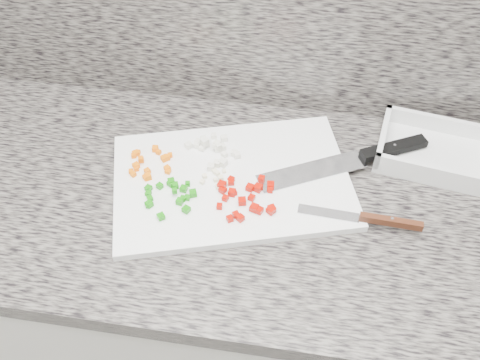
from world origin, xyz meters
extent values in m
cube|color=silver|center=(0.00, 1.44, 0.43)|extent=(3.92, 0.62, 0.86)
cube|color=#635F58|center=(0.00, 1.44, 0.88)|extent=(3.96, 0.64, 0.04)
cube|color=white|center=(-0.06, 1.47, 0.91)|extent=(0.56, 0.45, 0.02)
cube|color=orange|center=(-0.26, 1.46, 0.92)|extent=(0.01, 0.01, 0.01)
cube|color=orange|center=(-0.19, 1.46, 0.92)|extent=(0.01, 0.01, 0.01)
cube|color=orange|center=(-0.20, 1.51, 0.92)|extent=(0.01, 0.01, 0.01)
cube|color=orange|center=(-0.23, 1.51, 0.92)|extent=(0.01, 0.01, 0.01)
cube|color=orange|center=(-0.20, 1.50, 0.92)|extent=(0.01, 0.01, 0.01)
cube|color=orange|center=(-0.28, 1.50, 0.92)|extent=(0.01, 0.01, 0.01)
cube|color=orange|center=(-0.26, 1.47, 0.92)|extent=(0.02, 0.02, 0.01)
cube|color=orange|center=(-0.23, 1.44, 0.92)|extent=(0.02, 0.02, 0.01)
cube|color=orange|center=(-0.28, 1.49, 0.92)|extent=(0.01, 0.01, 0.01)
cube|color=orange|center=(-0.26, 1.48, 0.93)|extent=(0.01, 0.01, 0.01)
cube|color=orange|center=(-0.27, 1.45, 0.92)|extent=(0.01, 0.01, 0.01)
cube|color=orange|center=(-0.24, 1.45, 0.92)|extent=(0.02, 0.02, 0.01)
cube|color=orange|center=(-0.26, 1.48, 0.92)|extent=(0.01, 0.01, 0.01)
cube|color=orange|center=(-0.23, 1.44, 0.92)|extent=(0.02, 0.02, 0.01)
cube|color=orange|center=(-0.26, 1.44, 0.92)|extent=(0.01, 0.01, 0.01)
cube|color=orange|center=(-0.27, 1.50, 0.92)|extent=(0.02, 0.02, 0.01)
cube|color=orange|center=(-0.27, 1.51, 0.92)|extent=(0.01, 0.01, 0.01)
cube|color=orange|center=(-0.21, 1.50, 0.92)|extent=(0.02, 0.02, 0.01)
cube|color=orange|center=(-0.24, 1.52, 0.92)|extent=(0.01, 0.01, 0.01)
cube|color=orange|center=(-0.20, 1.47, 0.92)|extent=(0.02, 0.02, 0.01)
cube|color=silver|center=(-0.15, 1.55, 0.92)|extent=(0.01, 0.01, 0.01)
cube|color=silver|center=(-0.10, 1.54, 0.92)|extent=(0.02, 0.02, 0.01)
cube|color=silver|center=(-0.14, 1.54, 0.92)|extent=(0.01, 0.01, 0.01)
cube|color=silver|center=(-0.11, 1.54, 0.93)|extent=(0.01, 0.01, 0.01)
cube|color=silver|center=(-0.07, 1.53, 0.92)|extent=(0.01, 0.01, 0.01)
cube|color=silver|center=(-0.09, 1.55, 0.92)|extent=(0.02, 0.02, 0.01)
cube|color=silver|center=(-0.06, 1.53, 0.92)|extent=(0.02, 0.02, 0.01)
cube|color=silver|center=(-0.09, 1.53, 0.92)|extent=(0.02, 0.02, 0.01)
cube|color=silver|center=(-0.13, 1.55, 0.93)|extent=(0.02, 0.02, 0.01)
cube|color=silver|center=(-0.10, 1.50, 0.92)|extent=(0.02, 0.02, 0.01)
cube|color=silver|center=(-0.10, 1.58, 0.92)|extent=(0.02, 0.02, 0.01)
cube|color=silver|center=(-0.17, 1.54, 0.92)|extent=(0.02, 0.02, 0.01)
cube|color=silver|center=(-0.10, 1.54, 0.93)|extent=(0.02, 0.02, 0.01)
cube|color=silver|center=(-0.11, 1.49, 0.92)|extent=(0.02, 0.02, 0.01)
cube|color=silver|center=(-0.15, 1.56, 0.92)|extent=(0.02, 0.02, 0.01)
cube|color=silver|center=(-0.12, 1.58, 0.92)|extent=(0.01, 0.01, 0.01)
cube|color=silver|center=(-0.14, 1.57, 0.92)|extent=(0.02, 0.02, 0.01)
cube|color=silver|center=(-0.08, 1.50, 0.92)|extent=(0.02, 0.02, 0.01)
cube|color=silver|center=(-0.10, 1.55, 0.93)|extent=(0.02, 0.02, 0.01)
cube|color=silver|center=(-0.13, 1.56, 0.92)|extent=(0.02, 0.02, 0.01)
cube|color=#15810B|center=(-0.17, 1.42, 0.92)|extent=(0.02, 0.02, 0.01)
cube|color=#15810B|center=(-0.15, 1.42, 0.92)|extent=(0.02, 0.02, 0.01)
cube|color=#15810B|center=(-0.13, 1.37, 0.92)|extent=(0.02, 0.02, 0.01)
cube|color=#15810B|center=(-0.15, 1.38, 0.92)|extent=(0.02, 0.02, 0.01)
cube|color=#15810B|center=(-0.13, 1.41, 0.92)|extent=(0.02, 0.02, 0.01)
cube|color=#15810B|center=(-0.22, 1.41, 0.92)|extent=(0.02, 0.02, 0.01)
cube|color=#15810B|center=(-0.21, 1.38, 0.92)|extent=(0.02, 0.02, 0.01)
cube|color=#15810B|center=(-0.18, 1.43, 0.92)|extent=(0.02, 0.02, 0.01)
cube|color=#15810B|center=(-0.21, 1.37, 0.92)|extent=(0.02, 0.02, 0.01)
cube|color=#15810B|center=(-0.15, 1.43, 0.92)|extent=(0.01, 0.01, 0.01)
cube|color=#15810B|center=(-0.15, 1.39, 0.92)|extent=(0.01, 0.01, 0.01)
cube|color=#15810B|center=(-0.21, 1.37, 0.92)|extent=(0.02, 0.02, 0.01)
cube|color=#15810B|center=(-0.20, 1.42, 0.92)|extent=(0.02, 0.02, 0.01)
cube|color=#15810B|center=(-0.18, 1.43, 0.92)|extent=(0.02, 0.02, 0.01)
cube|color=#15810B|center=(-0.14, 1.40, 0.92)|extent=(0.01, 0.01, 0.01)
cube|color=#15810B|center=(-0.16, 1.40, 0.93)|extent=(0.01, 0.01, 0.01)
cube|color=#15810B|center=(-0.22, 1.40, 0.92)|extent=(0.01, 0.01, 0.01)
cube|color=#15810B|center=(-0.18, 1.34, 0.92)|extent=(0.02, 0.02, 0.01)
cube|color=#B30D02|center=(0.03, 1.39, 0.92)|extent=(0.02, 0.02, 0.01)
cube|color=#B30D02|center=(0.02, 1.45, 0.92)|extent=(0.02, 0.02, 0.01)
cube|color=#B30D02|center=(-0.03, 1.37, 0.92)|extent=(0.02, 0.02, 0.01)
cube|color=#B30D02|center=(-0.07, 1.44, 0.92)|extent=(0.02, 0.02, 0.01)
cube|color=#B30D02|center=(-0.05, 1.42, 0.92)|extent=(0.01, 0.01, 0.01)
cube|color=#B30D02|center=(-0.06, 1.41, 0.92)|extent=(0.01, 0.01, 0.01)
cube|color=#B30D02|center=(0.00, 1.47, 0.92)|extent=(0.01, 0.01, 0.01)
cube|color=#B30D02|center=(-0.04, 1.36, 0.92)|extent=(0.02, 0.02, 0.01)
cube|color=#B30D02|center=(0.00, 1.44, 0.92)|extent=(0.02, 0.02, 0.01)
cube|color=#B30D02|center=(-0.03, 1.40, 0.92)|extent=(0.02, 0.02, 0.01)
cube|color=#B30D02|center=(0.02, 1.44, 0.92)|extent=(0.01, 0.01, 0.01)
cube|color=#B30D02|center=(-0.07, 1.43, 0.92)|extent=(0.02, 0.02, 0.01)
cube|color=#B30D02|center=(-0.02, 1.44, 0.92)|extent=(0.02, 0.02, 0.01)
cube|color=#B30D02|center=(0.03, 1.39, 0.92)|extent=(0.02, 0.02, 0.01)
cube|color=#B30D02|center=(-0.05, 1.42, 0.92)|extent=(0.01, 0.01, 0.01)
cube|color=#B30D02|center=(-0.07, 1.38, 0.92)|extent=(0.01, 0.01, 0.01)
cube|color=#B30D02|center=(0.01, 1.39, 0.92)|extent=(0.02, 0.02, 0.01)
cube|color=#B30D02|center=(0.00, 1.39, 0.92)|extent=(0.02, 0.02, 0.01)
cube|color=#B30D02|center=(-0.01, 1.42, 0.92)|extent=(0.02, 0.02, 0.01)
cube|color=#B30D02|center=(-0.06, 1.45, 0.92)|extent=(0.01, 0.01, 0.01)
cube|color=#B30D02|center=(-0.02, 1.36, 0.92)|extent=(0.02, 0.02, 0.01)
cube|color=#B30D02|center=(-0.06, 1.46, 0.92)|extent=(0.02, 0.02, 0.01)
cube|color=#F3EABC|center=(-0.10, 1.48, 0.92)|extent=(0.01, 0.01, 0.01)
cube|color=#F3EABC|center=(-0.12, 1.44, 0.92)|extent=(0.01, 0.01, 0.01)
cube|color=#F3EABC|center=(-0.09, 1.45, 0.92)|extent=(0.01, 0.01, 0.01)
cube|color=#F3EABC|center=(-0.08, 1.43, 0.92)|extent=(0.01, 0.01, 0.01)
cube|color=#F3EABC|center=(-0.09, 1.47, 0.92)|extent=(0.01, 0.01, 0.01)
cube|color=#F3EABC|center=(-0.08, 1.44, 0.92)|extent=(0.01, 0.01, 0.01)
cube|color=#F3EABC|center=(-0.07, 1.45, 0.92)|extent=(0.01, 0.01, 0.01)
cube|color=#F3EABC|center=(-0.12, 1.46, 0.92)|extent=(0.01, 0.01, 0.01)
cube|color=#F3EABC|center=(-0.08, 1.44, 0.92)|extent=(0.01, 0.01, 0.01)
cube|color=#F3EABC|center=(-0.08, 1.48, 0.92)|extent=(0.01, 0.01, 0.01)
cube|color=#F3EABC|center=(-0.08, 1.46, 0.92)|extent=(0.01, 0.01, 0.01)
cube|color=silver|center=(0.10, 1.51, 0.92)|extent=(0.23, 0.16, 0.00)
cube|color=black|center=(0.27, 1.60, 0.92)|extent=(0.15, 0.10, 0.02)
cylinder|color=silver|center=(0.27, 1.60, 0.93)|extent=(0.01, 0.01, 0.00)
cube|color=silver|center=(0.14, 1.40, 0.92)|extent=(0.12, 0.03, 0.00)
cube|color=#4E2313|center=(0.26, 1.40, 0.92)|extent=(0.12, 0.02, 0.02)
cylinder|color=silver|center=(0.26, 1.40, 0.93)|extent=(0.01, 0.01, 0.00)
cube|color=silver|center=(0.36, 1.61, 0.91)|extent=(0.27, 0.21, 0.01)
cube|color=silver|center=(0.38, 1.69, 0.93)|extent=(0.24, 0.05, 0.04)
cube|color=silver|center=(0.35, 1.53, 0.93)|extent=(0.24, 0.05, 0.04)
cube|color=silver|center=(0.25, 1.63, 0.93)|extent=(0.04, 0.17, 0.04)
camera|label=1|loc=(0.08, 0.73, 1.74)|focal=40.00mm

